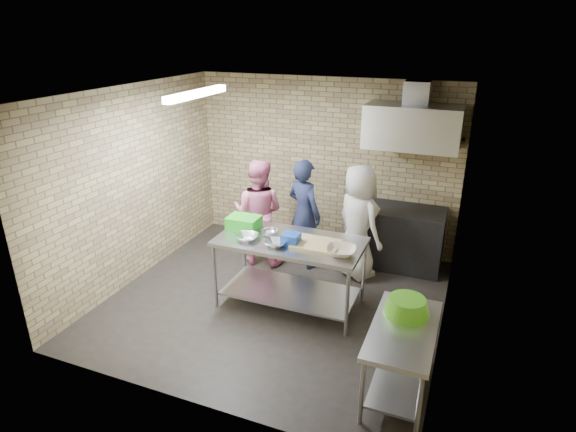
# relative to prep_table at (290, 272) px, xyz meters

# --- Properties ---
(floor) EXTENTS (4.20, 4.20, 0.00)m
(floor) POSITION_rel_prep_table_xyz_m (-0.21, -0.00, -0.46)
(floor) COLOR black
(floor) RESTS_ON ground
(ceiling) EXTENTS (4.20, 4.20, 0.00)m
(ceiling) POSITION_rel_prep_table_xyz_m (-0.21, -0.00, 2.24)
(ceiling) COLOR black
(ceiling) RESTS_ON ground
(back_wall) EXTENTS (4.20, 0.06, 2.70)m
(back_wall) POSITION_rel_prep_table_xyz_m (-0.21, 2.00, 0.89)
(back_wall) COLOR tan
(back_wall) RESTS_ON ground
(front_wall) EXTENTS (4.20, 0.06, 2.70)m
(front_wall) POSITION_rel_prep_table_xyz_m (-0.21, -2.00, 0.89)
(front_wall) COLOR tan
(front_wall) RESTS_ON ground
(left_wall) EXTENTS (0.06, 4.00, 2.70)m
(left_wall) POSITION_rel_prep_table_xyz_m (-2.31, -0.00, 0.89)
(left_wall) COLOR tan
(left_wall) RESTS_ON ground
(right_wall) EXTENTS (0.06, 4.00, 2.70)m
(right_wall) POSITION_rel_prep_table_xyz_m (1.89, -0.00, 0.89)
(right_wall) COLOR tan
(right_wall) RESTS_ON ground
(prep_table) EXTENTS (1.83, 0.92, 0.92)m
(prep_table) POSITION_rel_prep_table_xyz_m (0.00, 0.00, 0.00)
(prep_table) COLOR #B5B7BD
(prep_table) RESTS_ON floor
(side_counter) EXTENTS (0.60, 1.20, 0.75)m
(side_counter) POSITION_rel_prep_table_xyz_m (1.59, -1.10, -0.08)
(side_counter) COLOR silver
(side_counter) RESTS_ON floor
(stove) EXTENTS (1.20, 0.70, 0.90)m
(stove) POSITION_rel_prep_table_xyz_m (1.14, 1.65, -0.01)
(stove) COLOR black
(stove) RESTS_ON floor
(range_hood) EXTENTS (1.30, 0.60, 0.60)m
(range_hood) POSITION_rel_prep_table_xyz_m (1.14, 1.70, 1.64)
(range_hood) COLOR silver
(range_hood) RESTS_ON back_wall
(hood_duct) EXTENTS (0.35, 0.30, 0.30)m
(hood_duct) POSITION_rel_prep_table_xyz_m (1.14, 1.85, 2.09)
(hood_duct) COLOR #A5A8AD
(hood_duct) RESTS_ON back_wall
(wall_shelf) EXTENTS (0.80, 0.20, 0.04)m
(wall_shelf) POSITION_rel_prep_table_xyz_m (1.44, 1.89, 1.46)
(wall_shelf) COLOR #3F2B19
(wall_shelf) RESTS_ON back_wall
(fluorescent_fixture) EXTENTS (0.10, 1.25, 0.08)m
(fluorescent_fixture) POSITION_rel_prep_table_xyz_m (-1.21, -0.00, 2.18)
(fluorescent_fixture) COLOR white
(fluorescent_fixture) RESTS_ON ceiling
(green_crate) EXTENTS (0.41, 0.31, 0.16)m
(green_crate) POSITION_rel_prep_table_xyz_m (-0.70, 0.12, 0.54)
(green_crate) COLOR green
(green_crate) RESTS_ON prep_table
(blue_tub) EXTENTS (0.20, 0.20, 0.13)m
(blue_tub) POSITION_rel_prep_table_xyz_m (0.05, -0.10, 0.52)
(blue_tub) COLOR #1846B4
(blue_tub) RESTS_ON prep_table
(cutting_board) EXTENTS (0.56, 0.43, 0.03)m
(cutting_board) POSITION_rel_prep_table_xyz_m (0.35, -0.02, 0.47)
(cutting_board) COLOR tan
(cutting_board) RESTS_ON prep_table
(mixing_bowl_a) EXTENTS (0.32, 0.32, 0.07)m
(mixing_bowl_a) POSITION_rel_prep_table_xyz_m (-0.50, -0.20, 0.49)
(mixing_bowl_a) COLOR silver
(mixing_bowl_a) RESTS_ON prep_table
(mixing_bowl_b) EXTENTS (0.24, 0.24, 0.07)m
(mixing_bowl_b) POSITION_rel_prep_table_xyz_m (-0.30, 0.05, 0.49)
(mixing_bowl_b) COLOR silver
(mixing_bowl_b) RESTS_ON prep_table
(mixing_bowl_c) EXTENTS (0.29, 0.29, 0.06)m
(mixing_bowl_c) POSITION_rel_prep_table_xyz_m (-0.10, -0.22, 0.49)
(mixing_bowl_c) COLOR silver
(mixing_bowl_c) RESTS_ON prep_table
(ceramic_bowl) EXTENTS (0.39, 0.39, 0.09)m
(ceramic_bowl) POSITION_rel_prep_table_xyz_m (0.70, -0.15, 0.50)
(ceramic_bowl) COLOR beige
(ceramic_bowl) RESTS_ON prep_table
(green_basin) EXTENTS (0.46, 0.46, 0.17)m
(green_basin) POSITION_rel_prep_table_xyz_m (1.57, -0.85, 0.38)
(green_basin) COLOR #59C626
(green_basin) RESTS_ON side_counter
(bottle_red) EXTENTS (0.07, 0.07, 0.18)m
(bottle_red) POSITION_rel_prep_table_xyz_m (1.19, 1.89, 1.57)
(bottle_red) COLOR #B22619
(bottle_red) RESTS_ON wall_shelf
(bottle_green) EXTENTS (0.06, 0.06, 0.15)m
(bottle_green) POSITION_rel_prep_table_xyz_m (1.59, 1.89, 1.56)
(bottle_green) COLOR green
(bottle_green) RESTS_ON wall_shelf
(man_navy) EXTENTS (0.71, 0.61, 1.65)m
(man_navy) POSITION_rel_prep_table_xyz_m (-0.22, 1.12, 0.37)
(man_navy) COLOR #161937
(man_navy) RESTS_ON floor
(woman_pink) EXTENTS (0.84, 0.69, 1.62)m
(woman_pink) POSITION_rel_prep_table_xyz_m (-0.89, 0.96, 0.35)
(woman_pink) COLOR pink
(woman_pink) RESTS_ON floor
(woman_white) EXTENTS (0.96, 0.91, 1.66)m
(woman_white) POSITION_rel_prep_table_xyz_m (0.60, 1.10, 0.37)
(woman_white) COLOR silver
(woman_white) RESTS_ON floor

